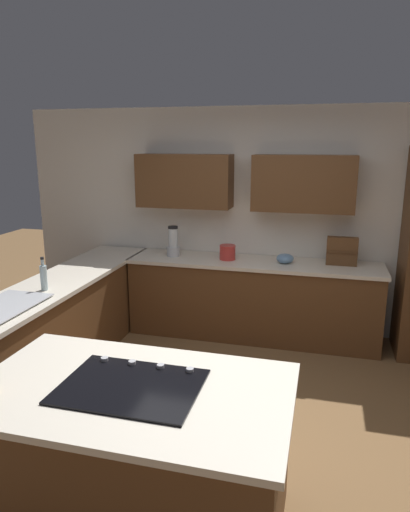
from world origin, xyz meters
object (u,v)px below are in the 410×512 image
Objects in this scene: sink_unit at (4,305)px; cooktop at (131,386)px; kettle at (227,252)px; dish_soap_bottle at (44,277)px; blender at (173,243)px; mixing_bowl at (285,258)px; spice_rack at (342,251)px.

sink_unit is 1.75m from cooktop.
kettle is 2.04m from dish_soap_bottle.
mixing_bowl is at bearing 180.00° from blender.
mixing_bowl is 0.62× the size of dish_soap_bottle.
spice_rack is at bearing -177.79° from blender.
blender reaches higher than cooktop.
blender is at bearing -75.95° from cooktop.
blender reaches higher than kettle.
sink_unit reaches higher than cooktop.
cooktop is at bearing 136.36° from dish_soap_bottle.
kettle is at bearing -125.60° from sink_unit.
sink_unit is 0.50m from dish_soap_bottle.
dish_soap_bottle reaches higher than cooktop.
mixing_bowl is at bearing -136.17° from sink_unit.
blender is 1.09× the size of spice_rack.
sink_unit is 1.97× the size of blender.
sink_unit reaches higher than mixing_bowl.
mixing_bowl is 2.53m from dish_soap_bottle.
blender is 0.65m from kettle.
cooktop is at bearing 91.45° from kettle.
sink_unit is 0.92× the size of cooktop.
kettle is (-1.43, -2.00, 0.06)m from sink_unit.
spice_rack is (-1.90, -0.07, 0.00)m from blender.
kettle reaches higher than mixing_bowl.
sink_unit is 3.39m from spice_rack.
cooktop is 2.89m from kettle.
spice_rack is (-0.60, -0.07, 0.10)m from mixing_bowl.
kettle is at bearing 3.35° from spice_rack.
dish_soap_bottle is (0.72, 1.52, -0.03)m from blender.
spice_rack is 1.06× the size of dish_soap_bottle.
spice_rack is 1.25m from kettle.
blender reaches higher than dish_soap_bottle.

